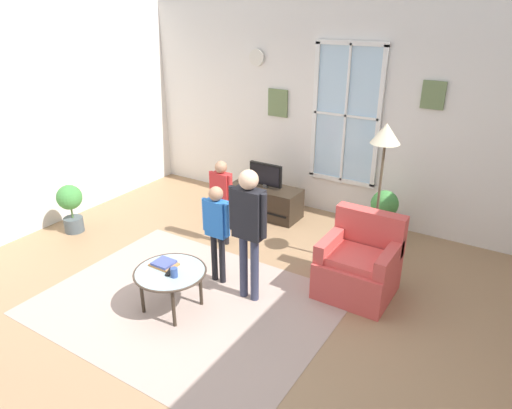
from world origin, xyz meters
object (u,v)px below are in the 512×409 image
(tv_stand, at_px, (265,201))
(television, at_px, (266,175))
(armchair, at_px, (359,265))
(remote_near_books, at_px, (169,272))
(coffee_table, at_px, (170,274))
(person_red_shirt, at_px, (222,193))
(floor_lamp, at_px, (384,149))
(person_black_shirt, at_px, (249,221))
(person_blue_shirt, at_px, (217,224))
(cup, at_px, (174,272))
(potted_plant_corner, at_px, (71,205))
(potted_plant_by_window, at_px, (384,210))
(book_stack, at_px, (164,264))

(tv_stand, relative_size, television, 2.05)
(armchair, height_order, remote_near_books, armchair)
(coffee_table, distance_m, remote_near_books, 0.05)
(person_red_shirt, xyz_separation_m, floor_lamp, (1.86, 0.44, 0.76))
(television, bearing_deg, person_red_shirt, -90.71)
(coffee_table, relative_size, person_black_shirt, 0.51)
(person_blue_shirt, bearing_deg, person_red_shirt, 122.86)
(cup, xyz_separation_m, floor_lamp, (1.35, 1.94, 0.97))
(potted_plant_corner, height_order, floor_lamp, floor_lamp)
(potted_plant_corner, bearing_deg, person_red_shirt, 23.03)
(person_blue_shirt, distance_m, potted_plant_by_window, 2.32)
(person_red_shirt, distance_m, potted_plant_corner, 2.13)
(armchair, bearing_deg, tv_stand, 147.95)
(potted_plant_by_window, bearing_deg, remote_near_books, -116.40)
(remote_near_books, relative_size, floor_lamp, 0.08)
(tv_stand, relative_size, remote_near_books, 7.51)
(tv_stand, height_order, person_red_shirt, person_red_shirt)
(person_blue_shirt, bearing_deg, armchair, 24.52)
(armchair, relative_size, person_black_shirt, 0.60)
(television, relative_size, armchair, 0.59)
(armchair, height_order, person_black_shirt, person_black_shirt)
(television, distance_m, armchair, 2.24)
(television, xyz_separation_m, coffee_table, (0.39, -2.49, -0.21))
(remote_near_books, xyz_separation_m, person_blue_shirt, (0.08, 0.70, 0.26))
(cup, bearing_deg, person_black_shirt, 54.51)
(armchair, xyz_separation_m, potted_plant_by_window, (-0.17, 1.31, 0.11))
(television, height_order, person_black_shirt, person_black_shirt)
(tv_stand, height_order, coffee_table, coffee_table)
(book_stack, relative_size, floor_lamp, 0.15)
(person_red_shirt, bearing_deg, tv_stand, 89.29)
(potted_plant_by_window, bearing_deg, person_red_shirt, -145.76)
(cup, distance_m, person_black_shirt, 0.89)
(coffee_table, relative_size, cup, 7.58)
(television, relative_size, person_black_shirt, 0.35)
(cup, height_order, remote_near_books, cup)
(book_stack, xyz_separation_m, potted_plant_corner, (-2.22, 0.57, -0.07))
(cup, height_order, person_red_shirt, person_red_shirt)
(coffee_table, distance_m, floor_lamp, 2.60)
(person_red_shirt, bearing_deg, book_stack, -78.72)
(television, relative_size, remote_near_books, 3.67)
(remote_near_books, distance_m, floor_lamp, 2.60)
(coffee_table, height_order, person_red_shirt, person_red_shirt)
(book_stack, xyz_separation_m, cup, (0.23, -0.10, 0.03))
(cup, height_order, person_black_shirt, person_black_shirt)
(cup, bearing_deg, book_stack, 155.92)
(coffee_table, bearing_deg, potted_plant_corner, 165.23)
(tv_stand, relative_size, potted_plant_corner, 1.56)
(person_black_shirt, relative_size, potted_plant_corner, 2.14)
(person_black_shirt, bearing_deg, floor_lamp, 55.45)
(tv_stand, relative_size, person_blue_shirt, 0.92)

